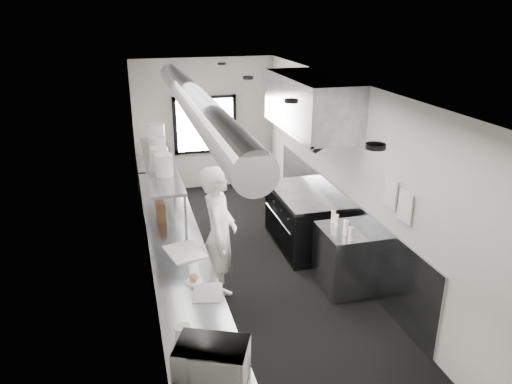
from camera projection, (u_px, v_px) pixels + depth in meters
floor at (253, 274)px, 7.43m from camera, size 3.00×8.00×0.01m
ceiling at (252, 86)px, 6.44m from camera, size 3.00×8.00×0.01m
wall_back at (205, 125)px, 10.55m from camera, size 3.00×0.02×2.80m
wall_front at (402, 383)px, 3.32m from camera, size 3.00×0.02×2.80m
wall_left at (144, 197)px, 6.57m from camera, size 0.02×8.00×2.80m
wall_right at (350, 177)px, 7.30m from camera, size 0.02×8.00×2.80m
wall_cladding at (337, 222)px, 7.87m from camera, size 0.03×5.50×1.10m
hvac_duct at (195, 102)px, 6.72m from camera, size 0.40×6.40×0.40m
service_window at (205, 125)px, 10.52m from camera, size 1.36×0.05×1.25m
exhaust_hood at (310, 104)px, 7.49m from camera, size 0.81×2.20×0.88m
prep_counter at (178, 274)px, 6.54m from camera, size 0.70×6.00×0.90m
pass_shelf at (160, 163)px, 7.50m from camera, size 0.45×3.00×0.68m
range at (302, 220)px, 8.15m from camera, size 0.88×1.60×0.94m
bottle_station at (344, 259)px, 6.92m from camera, size 0.65×0.80×0.90m
far_work_table at (157, 183)px, 9.88m from camera, size 0.70×1.20×0.90m
notice_sheet_a at (391, 193)px, 6.14m from camera, size 0.02×0.28×0.38m
notice_sheet_b at (405, 207)px, 5.84m from camera, size 0.02×0.28×0.38m
line_cook at (219, 237)px, 6.42m from camera, size 0.65×0.81×1.93m
microwave at (212, 362)px, 4.02m from camera, size 0.66×0.59×0.32m
deli_tub_a at (183, 331)px, 4.58m from camera, size 0.19×0.19×0.11m
deli_tub_b at (186, 345)px, 4.39m from camera, size 0.15×0.15×0.09m
newspaper at (208, 293)px, 5.28m from camera, size 0.38×0.44×0.01m
small_plate at (194, 282)px, 5.48m from camera, size 0.24×0.24×0.02m
pastry at (194, 277)px, 5.46m from camera, size 0.10×0.10×0.10m
cutting_board at (185, 252)px, 6.15m from camera, size 0.52×0.62×0.02m
knife_block at (161, 211)px, 7.06m from camera, size 0.13×0.25×0.26m
plate_stack_a at (164, 165)px, 6.83m from camera, size 0.33×0.33×0.30m
plate_stack_b at (159, 159)px, 7.03m from camera, size 0.34×0.34×0.33m
plate_stack_c at (158, 148)px, 7.57m from camera, size 0.28×0.28×0.34m
plate_stack_d at (156, 137)px, 8.07m from camera, size 0.29×0.29×0.41m
squeeze_bottle_a at (351, 234)px, 6.44m from camera, size 0.07×0.07×0.19m
squeeze_bottle_b at (346, 228)px, 6.60m from camera, size 0.08×0.08×0.20m
squeeze_bottle_c at (345, 226)px, 6.68m from camera, size 0.07×0.07×0.18m
squeeze_bottle_d at (337, 220)px, 6.86m from camera, size 0.06×0.06×0.17m
squeeze_bottle_e at (333, 217)px, 6.96m from camera, size 0.07×0.07×0.19m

